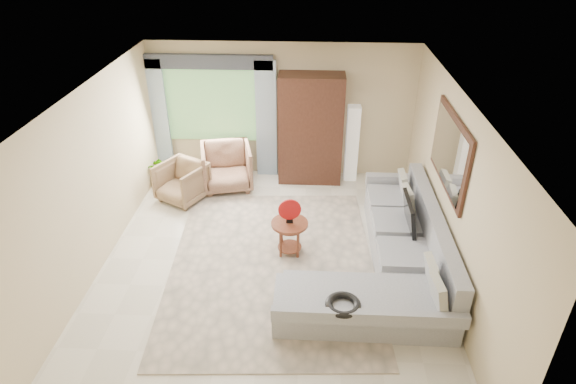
# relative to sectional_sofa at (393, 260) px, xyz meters

# --- Properties ---
(ground) EXTENTS (6.00, 6.00, 0.00)m
(ground) POSITION_rel_sectional_sofa_xyz_m (-1.78, 0.18, -0.28)
(ground) COLOR silver
(ground) RESTS_ON ground
(area_rug) EXTENTS (3.22, 4.16, 0.02)m
(area_rug) POSITION_rel_sectional_sofa_xyz_m (-1.75, 0.16, -0.27)
(area_rug) COLOR #C1AD99
(area_rug) RESTS_ON ground
(sectional_sofa) EXTENTS (2.30, 3.46, 0.90)m
(sectional_sofa) POSITION_rel_sectional_sofa_xyz_m (0.00, 0.00, 0.00)
(sectional_sofa) COLOR #A9ABB2
(sectional_sofa) RESTS_ON ground
(tv_screen) EXTENTS (0.14, 0.74, 0.48)m
(tv_screen) POSITION_rel_sectional_sofa_xyz_m (0.27, 0.55, 0.44)
(tv_screen) COLOR black
(tv_screen) RESTS_ON sectional_sofa
(garden_hose) EXTENTS (0.43, 0.43, 0.09)m
(garden_hose) POSITION_rel_sectional_sofa_xyz_m (-0.78, -1.23, 0.26)
(garden_hose) COLOR black
(garden_hose) RESTS_ON sectional_sofa
(coffee_table) EXTENTS (0.56, 0.56, 0.56)m
(coffee_table) POSITION_rel_sectional_sofa_xyz_m (-1.50, 0.46, 0.01)
(coffee_table) COLOR #512415
(coffee_table) RESTS_ON ground
(red_disc) EXTENTS (0.34, 0.07, 0.34)m
(red_disc) POSITION_rel_sectional_sofa_xyz_m (-1.50, 0.46, 0.51)
(red_disc) COLOR #A61010
(red_disc) RESTS_ON coffee_table
(armchair_left) EXTENTS (1.05, 1.06, 0.71)m
(armchair_left) POSITION_rel_sectional_sofa_xyz_m (-3.54, 1.98, 0.07)
(armchair_left) COLOR brown
(armchair_left) RESTS_ON ground
(armchair_right) EXTENTS (1.09, 1.11, 0.84)m
(armchair_right) POSITION_rel_sectional_sofa_xyz_m (-2.80, 2.49, 0.14)
(armchair_right) COLOR #936C50
(armchair_right) RESTS_ON ground
(potted_plant) EXTENTS (0.61, 0.57, 0.56)m
(potted_plant) POSITION_rel_sectional_sofa_xyz_m (-4.11, 2.57, -0.00)
(potted_plant) COLOR #999999
(potted_plant) RESTS_ON ground
(armoire) EXTENTS (1.20, 0.55, 2.10)m
(armoire) POSITION_rel_sectional_sofa_xyz_m (-1.23, 2.90, 0.77)
(armoire) COLOR #321910
(armoire) RESTS_ON ground
(floor_lamp) EXTENTS (0.24, 0.24, 1.50)m
(floor_lamp) POSITION_rel_sectional_sofa_xyz_m (-0.43, 2.96, 0.47)
(floor_lamp) COLOR silver
(floor_lamp) RESTS_ON ground
(window) EXTENTS (1.80, 0.04, 1.40)m
(window) POSITION_rel_sectional_sofa_xyz_m (-3.13, 3.15, 1.12)
(window) COLOR #669E59
(window) RESTS_ON wall_back
(curtain_left) EXTENTS (0.40, 0.08, 2.30)m
(curtain_left) POSITION_rel_sectional_sofa_xyz_m (-4.18, 3.06, 0.87)
(curtain_left) COLOR #9EB7CC
(curtain_left) RESTS_ON ground
(curtain_right) EXTENTS (0.40, 0.08, 2.30)m
(curtain_right) POSITION_rel_sectional_sofa_xyz_m (-2.08, 3.06, 0.87)
(curtain_right) COLOR #9EB7CC
(curtain_right) RESTS_ON ground
(valance) EXTENTS (2.40, 0.12, 0.26)m
(valance) POSITION_rel_sectional_sofa_xyz_m (-3.13, 3.08, 1.97)
(valance) COLOR #1E232D
(valance) RESTS_ON wall_back
(wall_mirror) EXTENTS (0.05, 1.70, 1.05)m
(wall_mirror) POSITION_rel_sectional_sofa_xyz_m (0.68, 0.53, 1.47)
(wall_mirror) COLOR black
(wall_mirror) RESTS_ON wall_right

